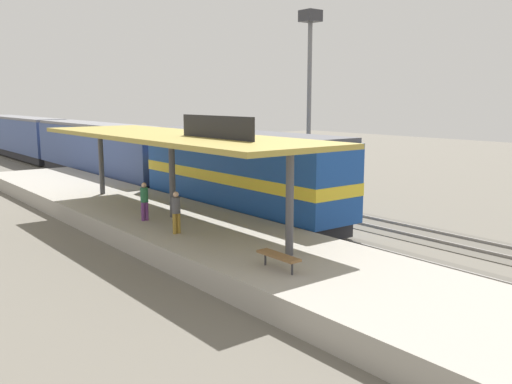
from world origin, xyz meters
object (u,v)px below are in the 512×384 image
Objects in this scene: freight_car at (221,162)px; person_waiting at (144,199)px; passenger_carriage_front at (100,151)px; person_walking at (176,210)px; platform_bench at (278,256)px; locomotive at (239,174)px; passenger_carriage_rear at (22,137)px; light_mast at (310,64)px.

person_waiting is (-10.56, -9.29, -0.12)m from freight_car.
passenger_carriage_front is 11.70× the size of person_walking.
platform_bench is 11.88m from locomotive.
passenger_carriage_rear is at bearing 81.49° from person_waiting.
platform_bench is 0.99× the size of person_walking.
locomotive is at bearing 59.53° from platform_bench.
light_mast is at bearing 43.64° from platform_bench.
freight_car is at bearing 60.94° from locomotive.
light_mast is at bearing 16.12° from person_waiting.
passenger_carriage_front is (6.00, 28.20, 0.97)m from platform_bench.
locomotive is at bearing -90.00° from passenger_carriage_rear.
person_walking is at bearing 90.74° from platform_bench.
passenger_carriage_front and passenger_carriage_rear have the same top height.
light_mast reaches higher than locomotive.
passenger_carriage_front reaches higher than freight_car.
passenger_carriage_rear is at bearing 98.57° from freight_car.
passenger_carriage_rear is at bearing 102.28° from light_mast.
locomotive is 8.44× the size of person_walking.
light_mast is (7.80, -35.84, 6.08)m from passenger_carriage_rear.
passenger_carriage_front reaches higher than person_waiting.
freight_car is at bearing -81.43° from passenger_carriage_rear.
light_mast is at bearing 26.66° from person_walking.
locomotive is 1.23× the size of light_mast.
freight_car is 14.06m from person_waiting.
passenger_carriage_front is 1.71× the size of light_mast.
locomotive is at bearing -159.19° from light_mast.
person_waiting is at bearing -163.88° from light_mast.
locomotive is 0.72× the size of passenger_carriage_rear.
locomotive is 6.07m from person_waiting.
person_walking is (-13.88, -6.97, -6.54)m from light_mast.
passenger_carriage_rear is 11.70× the size of person_waiting.
light_mast reaches higher than person_walking.
platform_bench is at bearing -120.47° from locomotive.
freight_car is 7.02× the size of person_waiting.
person_walking is (-6.08, -42.81, -0.46)m from passenger_carriage_rear.
light_mast is (13.80, 13.16, 7.05)m from platform_bench.
light_mast is at bearing -62.58° from passenger_carriage_front.
freight_car is 7.02× the size of person_walking.
passenger_carriage_rear is (0.00, 20.80, 0.00)m from passenger_carriage_front.
platform_bench is at bearing -102.01° from passenger_carriage_front.
light_mast reaches higher than passenger_carriage_front.
person_walking is (-6.08, -4.01, -0.56)m from locomotive.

